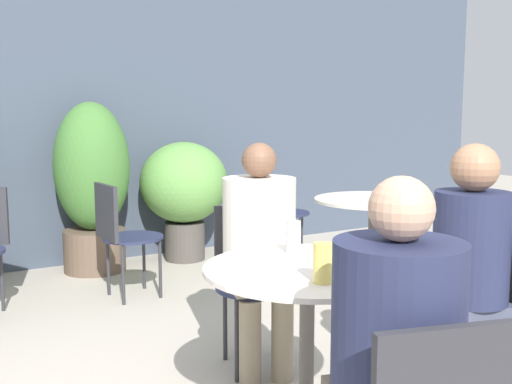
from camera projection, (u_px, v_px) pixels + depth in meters
name	position (u px, v px, depth m)	size (l,w,h in m)	color
storefront_wall	(62.00, 95.00, 5.17)	(10.00, 0.06, 3.00)	#3D4756
cafe_table_near	(307.00, 311.00, 2.37)	(0.83, 0.83, 0.75)	#514C47
cafe_table_far	(373.00, 224.00, 4.23)	(0.83, 0.83, 0.75)	#514C47
bistro_chair_1	(495.00, 305.00, 2.60)	(0.47, 0.46, 0.85)	#232847
bistro_chair_2	(253.00, 268.00, 3.21)	(0.46, 0.47, 0.85)	#232847
bistro_chair_4	(121.00, 229.00, 4.30)	(0.44, 0.44, 0.85)	#232847
bistro_chair_5	(275.00, 205.00, 5.43)	(0.50, 0.50, 0.85)	#232847
seated_person_0	(394.00, 347.00, 1.67)	(0.39, 0.42, 1.18)	brown
seated_person_1	(468.00, 259.00, 2.53)	(0.36, 0.34, 1.22)	#42475B
seated_person_2	(260.00, 240.00, 3.04)	(0.40, 0.43, 1.20)	gray
beer_glass_0	(323.00, 263.00, 2.12)	(0.07, 0.07, 0.14)	#DBC65B
beer_glass_1	(293.00, 237.00, 2.56)	(0.06, 0.06, 0.14)	silver
potted_plant_1	(92.00, 182.00, 5.05)	(0.63, 0.63, 1.44)	brown
potted_plant_2	(184.00, 188.00, 5.44)	(0.80, 0.80, 1.08)	#47423D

